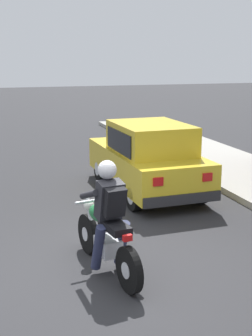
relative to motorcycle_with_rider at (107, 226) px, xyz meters
The scene contains 3 objects.
ground_plane 0.68m from the motorcycle_with_rider, ahead, with size 80.00×80.00×0.00m, color #2B2B2D.
motorcycle_with_rider is the anchor object (origin of this frame).
car_hatchback 4.04m from the motorcycle_with_rider, 61.93° to the left, with size 1.75×3.83×1.57m.
Camera 1 is at (-1.64, -5.92, 2.99)m, focal length 50.00 mm.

